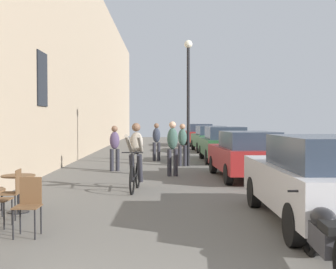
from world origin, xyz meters
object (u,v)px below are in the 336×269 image
object	(u,v)px
parked_car_fourth	(210,138)
parked_car_fifth	(199,134)
cafe_table_far	(18,185)
cafe_chair_far_toward_wall	(13,190)
cafe_chair_mid_toward_wall	(29,202)
parked_motorcycle	(326,239)
pedestrian_mid	(115,146)
street_lamp	(188,86)
parked_car_second	(246,154)
pedestrian_near	(172,145)
pedestrian_furthest	(156,140)
parked_car_third	(223,143)
pedestrian_far	(182,142)
cyclist_on_bicycle	(136,158)
parked_car_nearest	(320,179)

from	to	relation	value
parked_car_fourth	parked_car_fifth	world-z (taller)	parked_car_fifth
cafe_table_far	cafe_chair_far_toward_wall	size ratio (longest dim) A/B	0.81
cafe_chair_mid_toward_wall	parked_motorcycle	bearing A→B (deg)	-23.65
pedestrian_mid	street_lamp	world-z (taller)	street_lamp
parked_car_second	parked_car_fifth	size ratio (longest dim) A/B	0.94
parked_motorcycle	parked_car_second	bearing A→B (deg)	85.45
cafe_chair_mid_toward_wall	pedestrian_near	distance (m)	7.58
cafe_chair_mid_toward_wall	parked_car_second	distance (m)	7.98
parked_car_fifth	parked_motorcycle	world-z (taller)	parked_car_fifth
cafe_chair_far_toward_wall	street_lamp	size ratio (longest dim) A/B	0.18
pedestrian_mid	pedestrian_furthest	distance (m)	4.14
pedestrian_mid	parked_car_third	distance (m)	5.56
pedestrian_mid	parked_car_second	distance (m)	4.72
parked_car_second	cafe_table_far	bearing A→B (deg)	-137.86
cafe_table_far	pedestrian_far	bearing A→B (deg)	67.42
cafe_table_far	parked_motorcycle	bearing A→B (deg)	-36.43
cyclist_on_bicycle	parked_car_fifth	xyz separation A→B (m)	(3.28, 19.88, -0.01)
parked_car_fifth	parked_car_fourth	bearing A→B (deg)	-88.78
parked_car_nearest	parked_motorcycle	world-z (taller)	parked_car_nearest
cafe_chair_mid_toward_wall	cafe_table_far	bearing A→B (deg)	112.71
cyclist_on_bicycle	parked_motorcycle	bearing A→B (deg)	-67.33
pedestrian_near	pedestrian_mid	world-z (taller)	pedestrian_near
cyclist_on_bicycle	parked_car_second	distance (m)	3.85
parked_car_second	parked_motorcycle	distance (m)	8.28
pedestrian_furthest	parked_car_second	size ratio (longest dim) A/B	0.40
street_lamp	parked_car_fifth	bearing A→B (deg)	83.51
parked_car_fifth	cafe_chair_far_toward_wall	bearing A→B (deg)	-102.92
pedestrian_mid	pedestrian_far	distance (m)	2.96
street_lamp	parked_car_fourth	xyz separation A→B (m)	(1.71, 7.97, -2.34)
cafe_table_far	pedestrian_furthest	distance (m)	11.13
pedestrian_near	parked_car_nearest	size ratio (longest dim) A/B	0.41
cyclist_on_bicycle	parked_car_second	size ratio (longest dim) A/B	0.43
pedestrian_furthest	parked_car_fourth	size ratio (longest dim) A/B	0.39
cafe_chair_mid_toward_wall	parked_car_fifth	bearing A→B (deg)	79.13
pedestrian_far	cyclist_on_bicycle	bearing A→B (deg)	-104.06
pedestrian_mid	parked_car_fourth	size ratio (longest dim) A/B	0.38
pedestrian_near	parked_car_fourth	bearing A→B (deg)	77.84
pedestrian_far	parked_car_nearest	xyz separation A→B (m)	(1.87, -9.66, -0.14)
cafe_chair_mid_toward_wall	street_lamp	world-z (taller)	street_lamp
cafe_table_far	cyclist_on_bicycle	world-z (taller)	cyclist_on_bicycle
cafe_table_far	parked_car_third	bearing A→B (deg)	62.52
parked_car_third	street_lamp	bearing A→B (deg)	-132.48
cyclist_on_bicycle	parked_car_fourth	distance (m)	14.34
cafe_chair_far_toward_wall	pedestrian_far	bearing A→B (deg)	69.06
pedestrian_near	pedestrian_mid	distance (m)	2.48
pedestrian_mid	pedestrian_far	size ratio (longest dim) A/B	0.96
cafe_chair_mid_toward_wall	pedestrian_furthest	bearing A→B (deg)	81.78
cyclist_on_bicycle	pedestrian_far	size ratio (longest dim) A/B	1.06
parked_car_third	parked_car_second	bearing A→B (deg)	-91.14
pedestrian_furthest	parked_motorcycle	bearing A→B (deg)	-81.50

